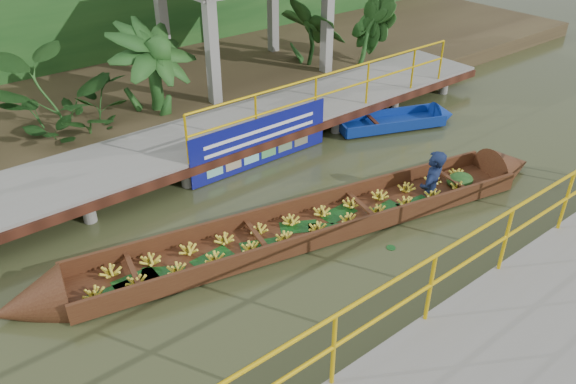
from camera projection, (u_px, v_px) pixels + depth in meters
ground at (314, 229)px, 9.91m from camera, size 80.00×80.00×0.00m
land_strip at (129, 94)px, 14.80m from camera, size 30.00×8.00×0.45m
far_dock at (211, 138)px, 11.96m from camera, size 16.00×2.06×1.66m
foliage_backdrop at (81, 7)px, 15.54m from camera, size 30.00×0.80×4.00m
vendor_boat at (329, 215)px, 9.87m from camera, size 10.25×3.11×2.19m
moored_blue_boat at (417, 119)px, 13.63m from camera, size 3.06×1.81×0.71m
blue_banner at (261, 141)px, 11.63m from camera, size 3.40×0.04×1.06m
tropical_plants at (147, 83)px, 12.56m from camera, size 14.30×1.30×1.63m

